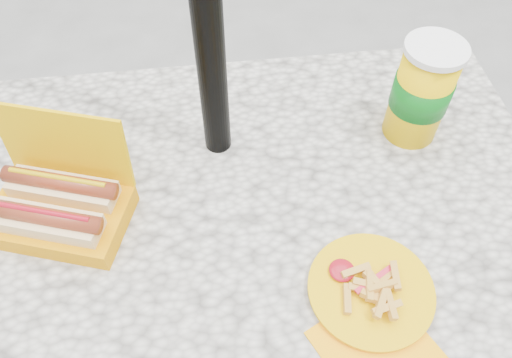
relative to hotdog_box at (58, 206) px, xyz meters
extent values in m
plane|color=slate|center=(0.28, -0.02, -0.79)|extent=(60.00, 60.00, 0.00)
cube|color=beige|center=(0.28, -0.02, -0.07)|extent=(1.20, 0.80, 0.05)
cylinder|color=black|center=(-0.22, 0.28, -0.44)|extent=(0.07, 0.07, 0.70)
cylinder|color=black|center=(0.78, 0.28, -0.44)|extent=(0.07, 0.07, 0.70)
cube|color=#E0AA00|center=(0.00, -0.01, -0.02)|extent=(0.26, 0.21, 0.04)
cube|color=#E0AA00|center=(0.02, 0.07, 0.07)|extent=(0.22, 0.09, 0.15)
cube|color=beige|center=(-0.01, -0.04, 0.00)|extent=(0.19, 0.11, 0.05)
cylinder|color=brown|center=(-0.01, -0.04, 0.03)|extent=(0.20, 0.09, 0.03)
cylinder|color=maroon|center=(-0.01, -0.04, 0.04)|extent=(0.16, 0.06, 0.01)
cube|color=beige|center=(0.01, 0.03, 0.00)|extent=(0.19, 0.11, 0.05)
cylinder|color=brown|center=(0.01, 0.03, 0.03)|extent=(0.20, 0.09, 0.03)
cylinder|color=#C29D06|center=(0.01, 0.03, 0.04)|extent=(0.16, 0.06, 0.01)
cube|color=#FFA309|center=(0.48, -0.29, -0.04)|extent=(0.21, 0.21, 0.00)
cylinder|color=#E0AA00|center=(0.49, -0.20, -0.03)|extent=(0.19, 0.19, 0.01)
cylinder|color=#E0AA00|center=(0.49, -0.20, -0.03)|extent=(0.20, 0.20, 0.01)
cube|color=gold|center=(0.50, -0.23, -0.01)|extent=(0.01, 0.05, 0.01)
cube|color=gold|center=(0.49, -0.23, -0.01)|extent=(0.03, 0.05, 0.01)
cube|color=gold|center=(0.48, -0.20, -0.02)|extent=(0.05, 0.03, 0.01)
cube|color=gold|center=(0.47, -0.17, -0.01)|extent=(0.05, 0.02, 0.01)
cube|color=gold|center=(0.45, -0.21, -0.02)|extent=(0.02, 0.05, 0.01)
cube|color=gold|center=(0.48, -0.20, -0.02)|extent=(0.05, 0.03, 0.01)
cube|color=gold|center=(0.51, -0.19, -0.02)|extent=(0.05, 0.04, 0.01)
cube|color=gold|center=(0.53, -0.19, -0.01)|extent=(0.02, 0.05, 0.01)
cube|color=gold|center=(0.50, -0.21, -0.01)|extent=(0.05, 0.02, 0.01)
cube|color=gold|center=(0.48, -0.20, -0.01)|extent=(0.02, 0.05, 0.01)
cube|color=gold|center=(0.49, -0.20, -0.02)|extent=(0.02, 0.05, 0.01)
cube|color=gold|center=(0.49, -0.19, -0.02)|extent=(0.02, 0.05, 0.01)
cube|color=gold|center=(0.49, -0.22, -0.02)|extent=(0.05, 0.04, 0.01)
cube|color=gold|center=(0.50, -0.20, -0.02)|extent=(0.03, 0.05, 0.01)
cube|color=gold|center=(0.50, -0.24, -0.01)|extent=(0.05, 0.02, 0.01)
cube|color=gold|center=(0.49, -0.20, -0.01)|extent=(0.04, 0.05, 0.01)
ellipsoid|color=maroon|center=(0.45, -0.17, -0.02)|extent=(0.04, 0.04, 0.01)
cube|color=red|center=(0.50, -0.19, -0.01)|extent=(0.08, 0.05, 0.00)
cylinder|color=#FFC600|center=(0.66, 0.13, 0.06)|extent=(0.10, 0.10, 0.19)
cylinder|color=#066113|center=(0.66, 0.13, 0.06)|extent=(0.11, 0.11, 0.06)
cylinder|color=white|center=(0.66, 0.13, 0.16)|extent=(0.11, 0.11, 0.01)
camera|label=1|loc=(0.27, -0.51, 0.69)|focal=35.00mm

